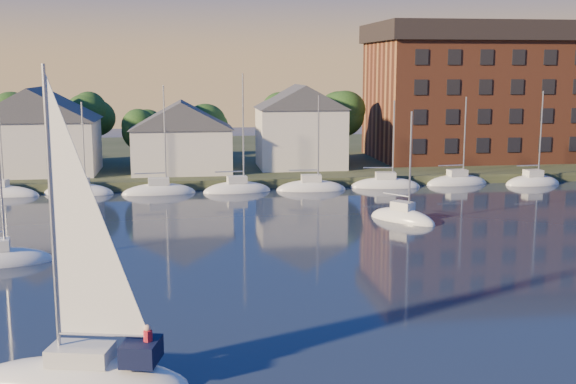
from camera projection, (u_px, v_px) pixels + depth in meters
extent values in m
cube|color=#2D3720|center=(226.00, 160.00, 101.15)|extent=(160.00, 50.00, 2.00)
cube|color=brown|center=(238.00, 186.00, 78.72)|extent=(120.00, 3.00, 1.00)
cube|color=beige|center=(38.00, 147.00, 80.81)|extent=(13.00, 9.00, 6.00)
cube|color=beige|center=(182.00, 150.00, 82.15)|extent=(11.00, 8.00, 5.00)
cube|color=beige|center=(300.00, 138.00, 85.89)|extent=(10.00, 8.00, 7.00)
cube|color=brown|center=(489.00, 101.00, 94.69)|extent=(30.00, 16.00, 15.00)
cube|color=black|center=(492.00, 33.00, 93.21)|extent=(31.00, 17.00, 2.40)
cylinder|color=#342517|center=(12.00, 153.00, 85.34)|extent=(0.50, 0.50, 3.50)
sphere|color=#1A3B15|center=(9.00, 116.00, 84.58)|extent=(5.40, 5.40, 5.40)
cylinder|color=#342517|center=(81.00, 152.00, 86.46)|extent=(0.50, 0.50, 3.50)
sphere|color=#1A3B15|center=(79.00, 115.00, 85.70)|extent=(5.40, 5.40, 5.40)
cylinder|color=#342517|center=(149.00, 151.00, 87.58)|extent=(0.50, 0.50, 3.50)
sphere|color=#1A3B15|center=(148.00, 114.00, 86.81)|extent=(5.40, 5.40, 5.40)
cylinder|color=#342517|center=(215.00, 150.00, 88.69)|extent=(0.50, 0.50, 3.50)
sphere|color=#1A3B15|center=(214.00, 114.00, 87.93)|extent=(5.40, 5.40, 5.40)
cylinder|color=#342517|center=(279.00, 149.00, 89.81)|extent=(0.50, 0.50, 3.50)
sphere|color=#1A3B15|center=(279.00, 113.00, 89.05)|extent=(5.40, 5.40, 5.40)
cylinder|color=#342517|center=(342.00, 148.00, 90.93)|extent=(0.50, 0.50, 3.50)
sphere|color=#1A3B15|center=(343.00, 113.00, 90.17)|extent=(5.40, 5.40, 5.40)
cylinder|color=#342517|center=(404.00, 147.00, 92.05)|extent=(0.50, 0.50, 3.50)
sphere|color=#1A3B15|center=(405.00, 112.00, 91.29)|extent=(5.40, 5.40, 5.40)
cylinder|color=#342517|center=(463.00, 146.00, 93.17)|extent=(0.50, 0.50, 3.50)
sphere|color=#1A3B15|center=(465.00, 112.00, 92.41)|extent=(5.40, 5.40, 5.40)
cylinder|color=#342517|center=(522.00, 145.00, 94.29)|extent=(0.50, 0.50, 3.50)
sphere|color=#1A3B15|center=(524.00, 111.00, 93.52)|extent=(5.40, 5.40, 5.40)
ellipsoid|color=silver|center=(2.00, 197.00, 72.43)|extent=(7.50, 2.40, 2.20)
cube|color=silver|center=(1.00, 184.00, 72.21)|extent=(2.10, 1.32, 0.70)
cylinder|color=#A5A8AD|center=(6.00, 137.00, 71.52)|extent=(0.16, 0.16, 10.00)
ellipsoid|color=silver|center=(84.00, 195.00, 73.55)|extent=(7.50, 2.40, 2.20)
cube|color=silver|center=(83.00, 182.00, 73.33)|extent=(2.10, 1.32, 0.70)
cylinder|color=#A5A8AD|center=(89.00, 136.00, 72.64)|extent=(0.16, 0.16, 10.00)
cylinder|color=#A5A8AD|center=(74.00, 174.00, 73.07)|extent=(3.15, 0.12, 0.12)
ellipsoid|color=silver|center=(163.00, 193.00, 74.67)|extent=(7.50, 2.40, 2.20)
cube|color=silver|center=(163.00, 180.00, 74.45)|extent=(2.10, 1.32, 0.70)
cylinder|color=#A5A8AD|center=(169.00, 135.00, 73.76)|extent=(0.16, 0.16, 10.00)
cylinder|color=#A5A8AD|center=(155.00, 172.00, 74.19)|extent=(3.15, 0.12, 0.12)
ellipsoid|color=silver|center=(240.00, 191.00, 75.79)|extent=(7.50, 2.40, 2.20)
cube|color=silver|center=(240.00, 179.00, 75.57)|extent=(2.10, 1.32, 0.70)
cylinder|color=#A5A8AD|center=(247.00, 134.00, 74.88)|extent=(0.16, 0.16, 10.00)
cylinder|color=#A5A8AD|center=(232.00, 171.00, 75.31)|extent=(3.15, 0.12, 0.12)
ellipsoid|color=silver|center=(315.00, 189.00, 76.91)|extent=(7.50, 2.40, 2.20)
cube|color=silver|center=(315.00, 177.00, 76.69)|extent=(2.10, 1.32, 0.70)
cylinder|color=#A5A8AD|center=(323.00, 133.00, 76.00)|extent=(0.16, 0.16, 10.00)
cylinder|color=#A5A8AD|center=(308.00, 169.00, 76.43)|extent=(3.15, 0.12, 0.12)
ellipsoid|color=silver|center=(388.00, 187.00, 78.03)|extent=(7.50, 2.40, 2.20)
cube|color=silver|center=(388.00, 175.00, 77.80)|extent=(2.10, 1.32, 0.70)
cylinder|color=#A5A8AD|center=(396.00, 132.00, 77.11)|extent=(0.16, 0.16, 10.00)
cylinder|color=#A5A8AD|center=(381.00, 168.00, 77.54)|extent=(3.15, 0.12, 0.12)
ellipsoid|color=silver|center=(459.00, 186.00, 79.15)|extent=(7.50, 2.40, 2.20)
cube|color=silver|center=(459.00, 174.00, 78.92)|extent=(2.10, 1.32, 0.70)
cylinder|color=#A5A8AD|center=(467.00, 131.00, 78.23)|extent=(0.16, 0.16, 10.00)
cylinder|color=#A5A8AD|center=(452.00, 166.00, 78.66)|extent=(3.15, 0.12, 0.12)
ellipsoid|color=silver|center=(527.00, 184.00, 80.26)|extent=(7.50, 2.40, 2.20)
cube|color=silver|center=(528.00, 172.00, 80.04)|extent=(2.10, 1.32, 0.70)
cylinder|color=#A5A8AD|center=(537.00, 130.00, 79.35)|extent=(0.16, 0.16, 10.00)
cylinder|color=#A5A8AD|center=(521.00, 165.00, 79.78)|extent=(3.15, 0.12, 0.12)
ellipsoid|color=silver|center=(82.00, 384.00, 29.63)|extent=(9.45, 4.91, 2.20)
cube|color=silver|center=(81.00, 354.00, 29.41)|extent=(2.83, 2.14, 0.70)
cylinder|color=#A5A8AD|center=(52.00, 218.00, 28.52)|extent=(0.16, 0.16, 12.03)
cylinder|color=#A5A8AD|center=(104.00, 335.00, 29.17)|extent=(3.71, 0.99, 0.12)
cube|color=black|center=(141.00, 351.00, 29.15)|extent=(1.77, 2.02, 0.90)
cylinder|color=#A5A8AD|center=(0.00, 175.00, 46.82)|extent=(0.16, 0.16, 9.93)
ellipsoid|color=silver|center=(402.00, 221.00, 61.02)|extent=(5.62, 6.32, 2.20)
cube|color=silver|center=(403.00, 206.00, 60.80)|extent=(2.03, 2.13, 0.70)
cylinder|color=#A5A8AD|center=(410.00, 162.00, 59.71)|extent=(0.16, 0.16, 8.31)
cylinder|color=#A5A8AD|center=(396.00, 195.00, 61.13)|extent=(1.75, 2.17, 0.12)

